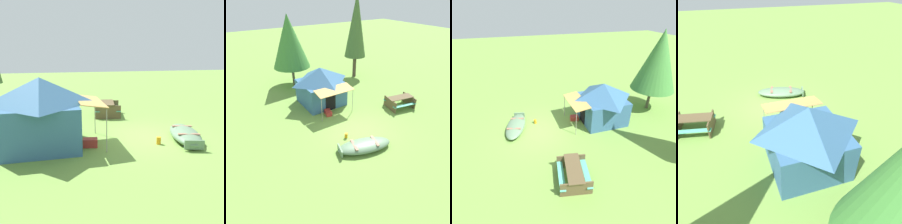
% 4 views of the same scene
% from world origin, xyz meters
% --- Properties ---
extents(ground_plane, '(80.00, 80.00, 0.00)m').
position_xyz_m(ground_plane, '(0.00, 0.00, 0.00)').
color(ground_plane, olive).
extents(beached_rowboat, '(3.07, 1.85, 0.46)m').
position_xyz_m(beached_rowboat, '(-0.75, -1.46, 0.24)').
color(beached_rowboat, '#5F7F5E').
rests_on(beached_rowboat, ground_plane).
extents(canvas_cabin_tent, '(3.01, 3.82, 2.67)m').
position_xyz_m(canvas_cabin_tent, '(-0.15, 4.28, 1.38)').
color(canvas_cabin_tent, '#35618A').
rests_on(canvas_cabin_tent, ground_plane).
extents(picnic_table, '(2.04, 1.72, 0.79)m').
position_xyz_m(picnic_table, '(4.19, 0.70, 0.48)').
color(picnic_table, brown).
rests_on(picnic_table, ground_plane).
extents(cooler_box, '(0.47, 0.61, 0.32)m').
position_xyz_m(cooler_box, '(-0.61, 2.50, 0.16)').
color(cooler_box, '#AE2F2A').
rests_on(cooler_box, ground_plane).
extents(fuel_can, '(0.18, 0.18, 0.29)m').
position_xyz_m(fuel_can, '(-0.99, -0.17, 0.15)').
color(fuel_can, orange).
rests_on(fuel_can, ground_plane).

